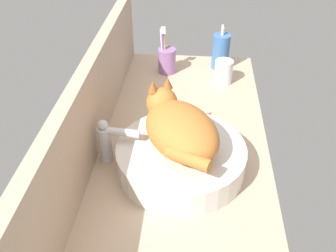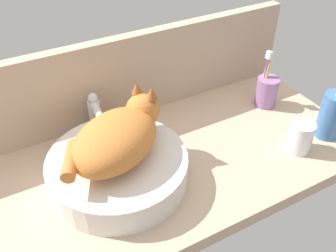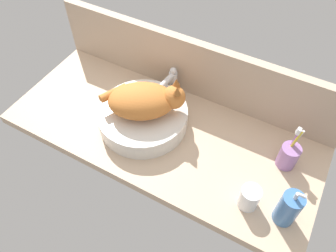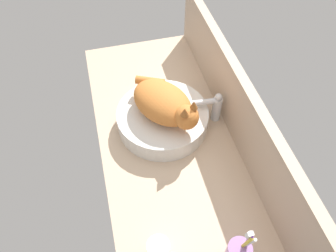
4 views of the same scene
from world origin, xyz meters
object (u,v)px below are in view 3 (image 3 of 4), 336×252
soap_dispenser (288,208)px  toothbrush_cup (289,155)px  sink_basin (143,117)px  faucet (172,81)px  cat (145,100)px  water_glass (249,198)px

soap_dispenser → toothbrush_cup: toothbrush_cup is taller
sink_basin → toothbrush_cup: (54.97, 8.75, 1.53)cm
faucet → cat: bearing=-92.0°
cat → faucet: bearing=88.0°
water_glass → sink_basin: bearing=164.9°
cat → faucet: (0.68, 19.22, -6.05)cm
faucet → toothbrush_cup: size_ratio=0.73×
soap_dispenser → toothbrush_cup: bearing=104.3°
water_glass → soap_dispenser: bearing=4.4°
soap_dispenser → water_glass: soap_dispenser is taller
sink_basin → soap_dispenser: soap_dispenser is taller
sink_basin → faucet: size_ratio=2.57×
cat → faucet: cat is taller
sink_basin → faucet: 20.37cm
faucet → water_glass: 57.29cm
toothbrush_cup → water_glass: bearing=-106.5°
faucet → toothbrush_cup: (53.15, -11.23, -1.98)cm
sink_basin → soap_dispenser: bearing=-11.4°
soap_dispenser → water_glass: 12.28cm
toothbrush_cup → sink_basin: bearing=-171.0°
cat → faucet: size_ratio=2.22×
water_glass → toothbrush_cup: bearing=73.5°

